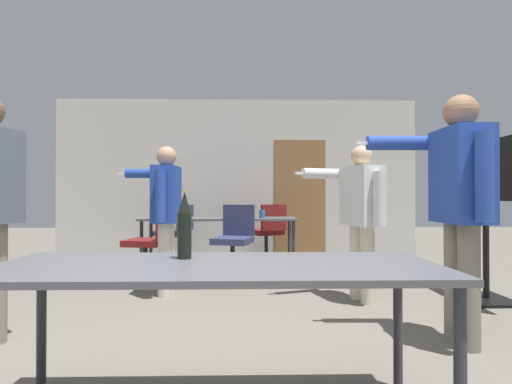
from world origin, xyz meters
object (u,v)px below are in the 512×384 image
(office_chair_far_right, at_px, (151,245))
(person_center_tall, at_px, (459,194))
(office_chair_mid_tucked, at_px, (234,243))
(tv_screen, at_px, (486,197))
(office_chair_far_left, at_px, (175,235))
(person_near_casual, at_px, (361,208))
(office_chair_side_rolled, at_px, (268,234))
(person_left_plaid, at_px, (165,206))
(beer_bottle, at_px, (184,226))
(drink_cup, at_px, (262,214))

(office_chair_far_right, bearing_deg, person_center_tall, -119.38)
(office_chair_mid_tucked, height_order, office_chair_far_right, office_chair_mid_tucked)
(tv_screen, relative_size, office_chair_far_left, 1.76)
(person_near_casual, xyz_separation_m, office_chair_side_rolled, (-0.80, 2.52, -0.50))
(tv_screen, height_order, office_chair_side_rolled, tv_screen)
(tv_screen, distance_m, office_chair_side_rolled, 3.33)
(person_left_plaid, distance_m, beer_bottle, 2.38)
(office_chair_side_rolled, bearing_deg, person_left_plaid, -144.28)
(tv_screen, relative_size, office_chair_mid_tucked, 1.72)
(office_chair_far_left, height_order, beer_bottle, beer_bottle)
(person_center_tall, bearing_deg, beer_bottle, 115.15)
(tv_screen, relative_size, person_near_casual, 1.03)
(tv_screen, height_order, drink_cup, tv_screen)
(person_near_casual, xyz_separation_m, person_left_plaid, (-2.03, 0.32, 0.02))
(person_left_plaid, relative_size, office_chair_mid_tucked, 1.69)
(person_left_plaid, relative_size, office_chair_far_left, 1.74)
(person_left_plaid, bearing_deg, office_chair_mid_tucked, -36.67)
(person_center_tall, distance_m, person_left_plaid, 2.84)
(office_chair_far_right, bearing_deg, office_chair_far_left, 8.03)
(person_near_casual, height_order, beer_bottle, person_near_casual)
(beer_bottle, bearing_deg, drink_cup, 81.90)
(person_center_tall, xyz_separation_m, office_chair_side_rolled, (-1.17, 3.70, -0.64))
(person_near_casual, bearing_deg, tv_screen, -108.16)
(person_left_plaid, bearing_deg, beer_bottle, -165.24)
(person_left_plaid, xyz_separation_m, office_chair_far_right, (-0.34, 0.80, -0.52))
(office_chair_side_rolled, relative_size, beer_bottle, 2.69)
(tv_screen, xyz_separation_m, office_chair_mid_tucked, (-2.59, 1.27, -0.60))
(office_chair_far_right, bearing_deg, office_chair_side_rolled, -37.84)
(office_chair_far_right, bearing_deg, person_near_casual, -104.79)
(beer_bottle, bearing_deg, tv_screen, 35.81)
(office_chair_far_left, height_order, drink_cup, office_chair_far_left)
(person_near_casual, distance_m, drink_cup, 1.98)
(tv_screen, distance_m, office_chair_far_right, 3.87)
(office_chair_side_rolled, xyz_separation_m, drink_cup, (-0.13, -0.78, 0.37))
(person_center_tall, distance_m, office_chair_far_right, 3.64)
(tv_screen, xyz_separation_m, drink_cup, (-2.21, 1.75, -0.25))
(office_chair_mid_tucked, bearing_deg, person_center_tall, 141.77)
(person_near_casual, distance_m, beer_bottle, 2.47)
(office_chair_mid_tucked, xyz_separation_m, drink_cup, (0.38, 0.49, 0.36))
(drink_cup, bearing_deg, office_chair_mid_tucked, -128.30)
(person_center_tall, relative_size, office_chair_far_left, 1.94)
(person_center_tall, relative_size, office_chair_far_right, 1.93)
(tv_screen, bearing_deg, person_left_plaid, -95.69)
(tv_screen, relative_size, office_chair_side_rolled, 1.75)
(tv_screen, distance_m, beer_bottle, 3.38)
(tv_screen, distance_m, person_near_casual, 1.28)
(beer_bottle, bearing_deg, office_chair_mid_tucked, 87.40)
(office_chair_mid_tucked, xyz_separation_m, office_chair_side_rolled, (0.52, 1.27, -0.01))
(office_chair_far_left, distance_m, office_chair_far_right, 1.38)
(person_center_tall, height_order, office_chair_side_rolled, person_center_tall)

